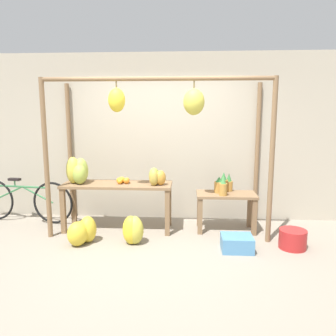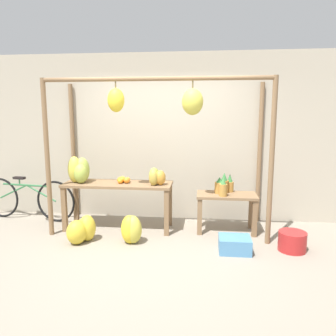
{
  "view_description": "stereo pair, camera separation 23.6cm",
  "coord_description": "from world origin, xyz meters",
  "px_view_note": "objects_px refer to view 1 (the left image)",
  "views": [
    {
      "loc": [
        0.43,
        -3.99,
        1.81
      ],
      "look_at": [
        0.14,
        0.92,
        0.99
      ],
      "focal_mm": 35.0,
      "sensor_mm": 36.0,
      "label": 1
    },
    {
      "loc": [
        0.67,
        -3.97,
        1.81
      ],
      "look_at": [
        0.14,
        0.92,
        0.99
      ],
      "focal_mm": 35.0,
      "sensor_mm": 36.0,
      "label": 2
    }
  ],
  "objects_px": {
    "blue_bucket": "(293,239)",
    "orange_pile": "(123,180)",
    "fruit_crate_white": "(237,243)",
    "parked_bicycle": "(23,200)",
    "banana_pile_ground_right": "(132,230)",
    "papaya_pile": "(156,177)",
    "pineapple_cluster": "(223,185)",
    "banana_pile_on_table": "(78,172)",
    "banana_pile_ground_left": "(82,231)"
  },
  "relations": [
    {
      "from": "orange_pile",
      "to": "banana_pile_ground_left",
      "type": "bearing_deg",
      "value": -125.37
    },
    {
      "from": "orange_pile",
      "to": "banana_pile_ground_left",
      "type": "xyz_separation_m",
      "value": [
        -0.45,
        -0.64,
        -0.61
      ]
    },
    {
      "from": "blue_bucket",
      "to": "orange_pile",
      "type": "bearing_deg",
      "value": 165.46
    },
    {
      "from": "pineapple_cluster",
      "to": "blue_bucket",
      "type": "distance_m",
      "value": 1.26
    },
    {
      "from": "blue_bucket",
      "to": "banana_pile_ground_left",
      "type": "bearing_deg",
      "value": -179.86
    },
    {
      "from": "papaya_pile",
      "to": "parked_bicycle",
      "type": "bearing_deg",
      "value": 171.9
    },
    {
      "from": "banana_pile_on_table",
      "to": "papaya_pile",
      "type": "xyz_separation_m",
      "value": [
        1.23,
        -0.05,
        -0.06
      ]
    },
    {
      "from": "banana_pile_ground_left",
      "to": "blue_bucket",
      "type": "distance_m",
      "value": 2.89
    },
    {
      "from": "blue_bucket",
      "to": "fruit_crate_white",
      "type": "bearing_deg",
      "value": -171.14
    },
    {
      "from": "banana_pile_ground_right",
      "to": "blue_bucket",
      "type": "distance_m",
      "value": 2.19
    },
    {
      "from": "papaya_pile",
      "to": "orange_pile",
      "type": "bearing_deg",
      "value": 170.38
    },
    {
      "from": "pineapple_cluster",
      "to": "papaya_pile",
      "type": "bearing_deg",
      "value": -171.94
    },
    {
      "from": "fruit_crate_white",
      "to": "parked_bicycle",
      "type": "bearing_deg",
      "value": 163.91
    },
    {
      "from": "pineapple_cluster",
      "to": "banana_pile_ground_left",
      "type": "relative_size",
      "value": 0.84
    },
    {
      "from": "orange_pile",
      "to": "fruit_crate_white",
      "type": "xyz_separation_m",
      "value": [
        1.67,
        -0.75,
        -0.68
      ]
    },
    {
      "from": "banana_pile_on_table",
      "to": "pineapple_cluster",
      "type": "relative_size",
      "value": 1.06
    },
    {
      "from": "banana_pile_ground_left",
      "to": "blue_bucket",
      "type": "relative_size",
      "value": 1.36
    },
    {
      "from": "banana_pile_ground_right",
      "to": "parked_bicycle",
      "type": "relative_size",
      "value": 0.23
    },
    {
      "from": "fruit_crate_white",
      "to": "papaya_pile",
      "type": "relative_size",
      "value": 1.26
    },
    {
      "from": "pineapple_cluster",
      "to": "fruit_crate_white",
      "type": "distance_m",
      "value": 1.02
    },
    {
      "from": "fruit_crate_white",
      "to": "parked_bicycle",
      "type": "relative_size",
      "value": 0.23
    },
    {
      "from": "orange_pile",
      "to": "fruit_crate_white",
      "type": "relative_size",
      "value": 0.52
    },
    {
      "from": "fruit_crate_white",
      "to": "blue_bucket",
      "type": "xyz_separation_m",
      "value": [
        0.76,
        0.12,
        0.03
      ]
    },
    {
      "from": "banana_pile_ground_right",
      "to": "blue_bucket",
      "type": "height_order",
      "value": "banana_pile_ground_right"
    },
    {
      "from": "orange_pile",
      "to": "blue_bucket",
      "type": "relative_size",
      "value": 0.6
    },
    {
      "from": "banana_pile_on_table",
      "to": "blue_bucket",
      "type": "height_order",
      "value": "banana_pile_on_table"
    },
    {
      "from": "banana_pile_ground_right",
      "to": "papaya_pile",
      "type": "distance_m",
      "value": 0.88
    },
    {
      "from": "fruit_crate_white",
      "to": "blue_bucket",
      "type": "bearing_deg",
      "value": 8.86
    },
    {
      "from": "banana_pile_on_table",
      "to": "orange_pile",
      "type": "xyz_separation_m",
      "value": [
        0.69,
        0.04,
        -0.13
      ]
    },
    {
      "from": "blue_bucket",
      "to": "parked_bicycle",
      "type": "xyz_separation_m",
      "value": [
        -4.18,
        0.87,
        0.24
      ]
    },
    {
      "from": "orange_pile",
      "to": "fruit_crate_white",
      "type": "bearing_deg",
      "value": -24.17
    },
    {
      "from": "banana_pile_on_table",
      "to": "pineapple_cluster",
      "type": "bearing_deg",
      "value": 2.49
    },
    {
      "from": "banana_pile_on_table",
      "to": "papaya_pile",
      "type": "distance_m",
      "value": 1.23
    },
    {
      "from": "banana_pile_on_table",
      "to": "orange_pile",
      "type": "height_order",
      "value": "banana_pile_on_table"
    },
    {
      "from": "banana_pile_ground_right",
      "to": "blue_bucket",
      "type": "relative_size",
      "value": 1.12
    },
    {
      "from": "banana_pile_ground_right",
      "to": "orange_pile",
      "type": "bearing_deg",
      "value": 112.28
    },
    {
      "from": "banana_pile_ground_left",
      "to": "parked_bicycle",
      "type": "distance_m",
      "value": 1.57
    },
    {
      "from": "banana_pile_ground_right",
      "to": "fruit_crate_white",
      "type": "height_order",
      "value": "banana_pile_ground_right"
    },
    {
      "from": "banana_pile_on_table",
      "to": "parked_bicycle",
      "type": "distance_m",
      "value": 1.21
    },
    {
      "from": "banana_pile_on_table",
      "to": "papaya_pile",
      "type": "height_order",
      "value": "banana_pile_on_table"
    },
    {
      "from": "pineapple_cluster",
      "to": "fruit_crate_white",
      "type": "bearing_deg",
      "value": -82.14
    },
    {
      "from": "pineapple_cluster",
      "to": "parked_bicycle",
      "type": "height_order",
      "value": "pineapple_cluster"
    },
    {
      "from": "banana_pile_on_table",
      "to": "blue_bucket",
      "type": "relative_size",
      "value": 1.21
    },
    {
      "from": "banana_pile_ground_left",
      "to": "papaya_pile",
      "type": "bearing_deg",
      "value": 29.02
    },
    {
      "from": "pineapple_cluster",
      "to": "banana_pile_ground_right",
      "type": "relative_size",
      "value": 1.02
    },
    {
      "from": "fruit_crate_white",
      "to": "papaya_pile",
      "type": "bearing_deg",
      "value": 149.89
    },
    {
      "from": "pineapple_cluster",
      "to": "papaya_pile",
      "type": "relative_size",
      "value": 1.26
    },
    {
      "from": "banana_pile_ground_left",
      "to": "fruit_crate_white",
      "type": "relative_size",
      "value": 1.19
    },
    {
      "from": "pineapple_cluster",
      "to": "parked_bicycle",
      "type": "relative_size",
      "value": 0.23
    },
    {
      "from": "banana_pile_on_table",
      "to": "blue_bucket",
      "type": "xyz_separation_m",
      "value": [
        3.13,
        -0.59,
        -0.79
      ]
    }
  ]
}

